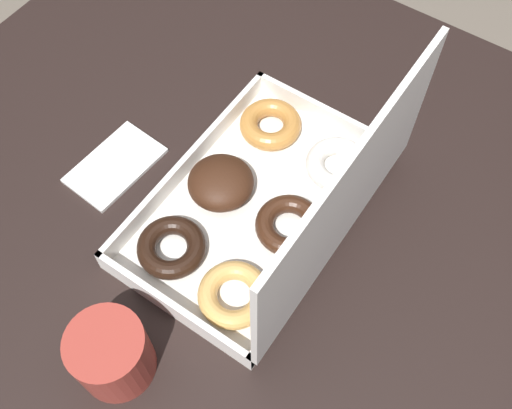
# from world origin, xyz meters

# --- Properties ---
(ground_plane) EXTENTS (8.00, 8.00, 0.00)m
(ground_plane) POSITION_xyz_m (0.00, 0.00, 0.00)
(ground_plane) COLOR #6B6054
(dining_table) EXTENTS (1.03, 1.03, 0.71)m
(dining_table) POSITION_xyz_m (0.00, 0.00, 0.62)
(dining_table) COLOR black
(dining_table) RESTS_ON ground_plane
(donut_box) EXTENTS (0.37, 0.25, 0.25)m
(donut_box) POSITION_xyz_m (-0.03, 0.07, 0.75)
(donut_box) COLOR silver
(donut_box) RESTS_ON dining_table
(coffee_mug) EXTENTS (0.09, 0.09, 0.09)m
(coffee_mug) POSITION_xyz_m (0.24, 0.03, 0.76)
(coffee_mug) COLOR #A3382D
(coffee_mug) RESTS_ON dining_table
(paper_napkin) EXTENTS (0.14, 0.09, 0.01)m
(paper_napkin) POSITION_xyz_m (0.02, -0.16, 0.71)
(paper_napkin) COLOR white
(paper_napkin) RESTS_ON dining_table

